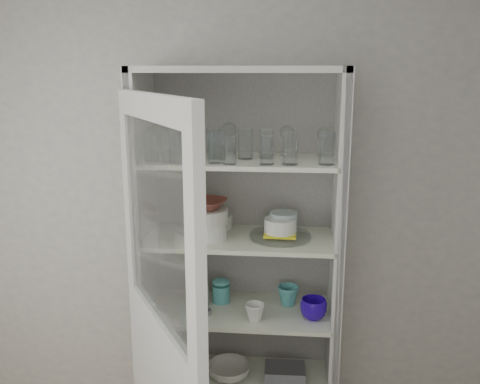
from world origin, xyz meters
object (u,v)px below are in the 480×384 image
Objects in this scene: goblet_3 at (323,140)px; grey_bowl_stack at (284,224)px; pantry_cabinet at (241,289)px; white_ramekin at (280,225)px; goblet_0 at (161,137)px; mug_teal at (288,296)px; mug_blue at (313,309)px; teal_jar at (221,292)px; cream_dish at (229,371)px; plate_stack_back at (212,220)px; cupboard_door at (163,369)px; mug_white at (255,312)px; glass_platter at (280,236)px; plate_stack_front at (206,230)px; goblet_1 at (229,137)px; measuring_cups at (198,311)px; white_canister at (199,294)px; terracotta_bowl at (206,204)px; cream_bowl at (206,215)px; yellow_trivet at (280,233)px; goblet_2 at (287,139)px; tin_box at (285,372)px.

grey_bowl_stack is (-0.19, -0.09, -0.42)m from goblet_3.
pantry_cabinet reaches higher than white_ramekin.
goblet_0 reaches higher than white_ramekin.
grey_bowl_stack is 0.41m from mug_teal.
mug_blue is (0.16, -0.12, -0.41)m from grey_bowl_stack.
cream_dish is (0.05, -0.08, -0.42)m from teal_jar.
plate_stack_back reaches higher than cream_dish.
cupboard_door reaches higher than white_ramekin.
mug_white is at bearing -128.63° from grey_bowl_stack.
goblet_3 is at bearing 32.28° from glass_platter.
plate_stack_front is 1.85× the size of mug_teal.
plate_stack_back is (-0.10, 0.02, -0.45)m from goblet_1.
plate_stack_back is at bearing 148.94° from mug_white.
mug_teal is at bearing 65.68° from mug_white.
white_ramekin reaches higher than measuring_cups.
cupboard_door is at bearing -77.87° from goblet_0.
pantry_cabinet reaches higher than measuring_cups.
plate_stack_back is 0.82m from cream_dish.
goblet_1 is at bearing 60.55° from plate_stack_front.
goblet_1 reaches higher than mug_blue.
white_canister is at bearing -115.63° from plate_stack_back.
measuring_cups is at bearing -100.29° from plate_stack_back.
terracotta_bowl reaches higher than cream_dish.
mug_blue is (0.45, -0.20, -0.84)m from goblet_1.
teal_jar is at bearing 174.77° from grey_bowl_stack.
plate_stack_front is (0.10, 0.56, 0.43)m from cupboard_door.
terracotta_bowl is (0.00, 0.00, 0.14)m from plate_stack_front.
white_ramekin is 1.42× the size of teal_jar.
goblet_1 reaches higher than white_canister.
cream_bowl is at bearing -163.02° from cream_dish.
goblet_0 reaches higher than white_canister.
yellow_trivet is 0.49m from teal_jar.
plate_stack_front is 1.49× the size of grey_bowl_stack.
grey_bowl_stack is (0.48, 0.64, 0.45)m from cupboard_door.
mug_teal is at bearing 55.29° from white_ramekin.
goblet_2 is at bearing -170.10° from goblet_3.
yellow_trivet is at bearing 0.00° from glass_platter.
goblet_2 is 1.29m from cream_dish.
plate_stack_front is 0.08m from cream_bowl.
goblet_3 is 0.95× the size of white_ramekin.
mug_teal is at bearing 18.10° from measuring_cups.
goblet_1 is 1.83× the size of mug_white.
plate_stack_back is 1.94× the size of teal_jar.
teal_jar is at bearing 174.24° from mug_teal.
goblet_1 is at bearing 154.50° from white_ramekin.
yellow_trivet is at bearing -171.02° from tin_box.
goblet_0 is at bearing 160.62° from cupboard_door.
teal_jar is (0.06, 0.11, -0.38)m from plate_stack_front.
goblet_0 reaches higher than grey_bowl_stack.
cream_bowl is 0.46m from white_canister.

